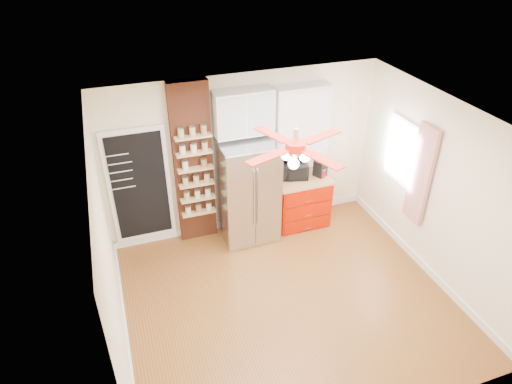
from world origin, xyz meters
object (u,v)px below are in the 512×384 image
object	(u,v)px
fridge	(248,191)
red_cabinet	(301,201)
toaster_oven	(293,170)
canister_left	(322,173)
coffee_maker	(320,168)
pantry_jar_oats	(185,165)
ceiling_fan	(296,147)

from	to	relation	value
fridge	red_cabinet	bearing A→B (deg)	2.95
red_cabinet	toaster_oven	xyz separation A→B (m)	(-0.13, 0.09, 0.58)
toaster_oven	canister_left	world-z (taller)	toaster_oven
coffee_maker	pantry_jar_oats	distance (m)	2.28
toaster_oven	coffee_maker	size ratio (longest dim) A/B	1.67
red_cabinet	ceiling_fan	distance (m)	2.75
coffee_maker	pantry_jar_oats	world-z (taller)	pantry_jar_oats
fridge	coffee_maker	xyz separation A→B (m)	(1.29, 0.04, 0.17)
fridge	pantry_jar_oats	world-z (taller)	fridge
coffee_maker	ceiling_fan	bearing A→B (deg)	-151.10
canister_left	red_cabinet	bearing A→B (deg)	169.05
ceiling_fan	pantry_jar_oats	world-z (taller)	ceiling_fan
ceiling_fan	coffee_maker	world-z (taller)	ceiling_fan
canister_left	pantry_jar_oats	distance (m)	2.31
toaster_oven	red_cabinet	bearing A→B (deg)	-19.50
coffee_maker	toaster_oven	bearing A→B (deg)	142.87
toaster_oven	coffee_maker	bearing A→B (deg)	2.29
fridge	toaster_oven	size ratio (longest dim) A/B	3.68
coffee_maker	canister_left	xyz separation A→B (m)	(0.02, -0.05, -0.07)
fridge	canister_left	bearing A→B (deg)	-0.65
canister_left	pantry_jar_oats	world-z (taller)	pantry_jar_oats
red_cabinet	fridge	bearing A→B (deg)	-177.05
ceiling_fan	fridge	bearing A→B (deg)	91.76
fridge	ceiling_fan	distance (m)	2.25
fridge	coffee_maker	bearing A→B (deg)	1.73
red_cabinet	coffee_maker	size ratio (longest dim) A/B	3.31
red_cabinet	pantry_jar_oats	size ratio (longest dim) A/B	6.70
ceiling_fan	toaster_oven	world-z (taller)	ceiling_fan
canister_left	coffee_maker	bearing A→B (deg)	105.68
toaster_oven	pantry_jar_oats	xyz separation A→B (m)	(-1.79, 0.01, 0.41)
fridge	toaster_oven	distance (m)	0.86
coffee_maker	pantry_jar_oats	xyz separation A→B (m)	(-2.24, 0.11, 0.40)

